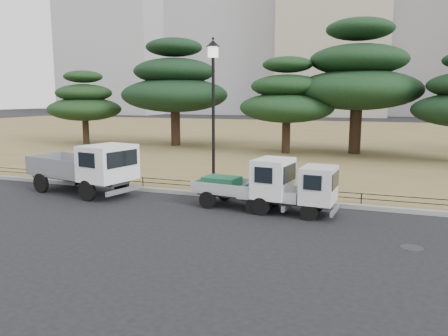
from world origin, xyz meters
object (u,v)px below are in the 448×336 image
at_px(tarp_pile, 87,171).
at_px(truck_kei_front, 250,183).
at_px(truck_large, 86,166).
at_px(street_lamp, 213,91).
at_px(truck_kei_rear, 295,190).

bearing_deg(tarp_pile, truck_kei_front, -11.82).
bearing_deg(truck_kei_front, tarp_pile, 175.06).
relative_size(truck_large, truck_kei_front, 1.39).
height_order(street_lamp, tarp_pile, street_lamp).
relative_size(street_lamp, tarp_pile, 3.54).
bearing_deg(truck_kei_front, truck_large, -173.09).
bearing_deg(truck_kei_rear, street_lamp, 158.26).
distance_m(truck_kei_front, tarp_pile, 8.60).
xyz_separation_m(truck_kei_rear, street_lamp, (-3.68, 1.75, 3.36)).
xyz_separation_m(truck_large, truck_kei_rear, (8.70, -0.17, -0.32)).
bearing_deg(truck_kei_front, street_lamp, 149.18).
xyz_separation_m(truck_kei_front, truck_kei_rear, (1.64, -0.18, -0.08)).
xyz_separation_m(truck_kei_front, street_lamp, (-2.04, 1.58, 3.28)).
relative_size(truck_large, tarp_pile, 3.00).
relative_size(truck_kei_front, street_lamp, 0.61).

